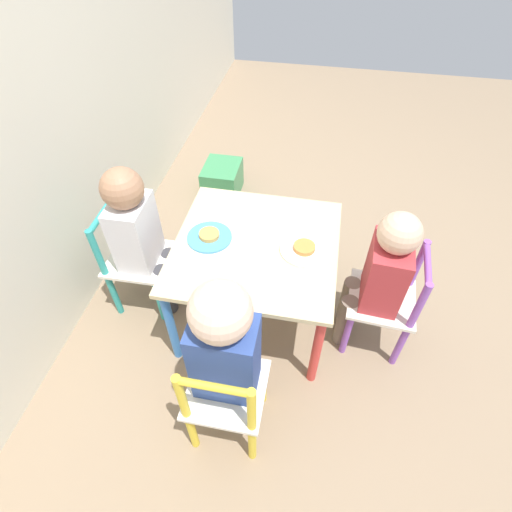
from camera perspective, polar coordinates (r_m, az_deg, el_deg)
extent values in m
plane|color=#8C755B|center=(1.90, 0.00, -7.87)|extent=(6.00, 6.00, 0.00)
cube|color=beige|center=(1.57, 0.00, 1.42)|extent=(0.64, 0.64, 0.02)
cylinder|color=#DB3D38|center=(1.55, 8.62, -13.24)|extent=(0.04, 0.04, 0.42)
cylinder|color=green|center=(1.91, 10.07, 1.51)|extent=(0.04, 0.04, 0.42)
cylinder|color=#387AD1|center=(1.63, -12.03, -9.83)|extent=(0.04, 0.04, 0.42)
cylinder|color=#E5599E|center=(1.97, -6.61, 3.72)|extent=(0.04, 0.04, 0.42)
cube|color=silver|center=(1.68, 17.52, -5.87)|extent=(0.28, 0.28, 0.02)
cylinder|color=#8E51BC|center=(1.84, 13.50, -5.38)|extent=(0.03, 0.03, 0.26)
cylinder|color=#8E51BC|center=(1.71, 12.83, -10.80)|extent=(0.03, 0.03, 0.26)
cylinder|color=#8E51BC|center=(1.87, 19.93, -6.51)|extent=(0.03, 0.03, 0.26)
cylinder|color=#8E51BC|center=(1.74, 19.84, -11.93)|extent=(0.03, 0.03, 0.26)
cylinder|color=#8E51BC|center=(1.68, 22.09, -1.17)|extent=(0.03, 0.03, 0.26)
cylinder|color=#8E51BC|center=(1.54, 22.21, -6.81)|extent=(0.03, 0.03, 0.26)
cylinder|color=#8E51BC|center=(1.53, 23.33, -1.08)|extent=(0.21, 0.04, 0.02)
cube|color=silver|center=(1.82, -16.39, -0.41)|extent=(0.27, 0.27, 0.02)
cylinder|color=teal|center=(1.82, -13.61, -6.18)|extent=(0.03, 0.03, 0.26)
cylinder|color=teal|center=(1.94, -11.60, -1.31)|extent=(0.03, 0.03, 0.26)
cylinder|color=teal|center=(1.90, -19.60, -5.14)|extent=(0.03, 0.03, 0.26)
cylinder|color=teal|center=(2.02, -17.28, -0.54)|extent=(0.03, 0.03, 0.26)
cylinder|color=teal|center=(1.72, -21.68, 0.23)|extent=(0.03, 0.03, 0.26)
cylinder|color=teal|center=(1.85, -19.00, 4.91)|extent=(0.03, 0.03, 0.26)
cylinder|color=teal|center=(1.71, -21.27, 5.45)|extent=(0.21, 0.03, 0.02)
cube|color=silver|center=(1.41, -4.17, -18.45)|extent=(0.26, 0.26, 0.02)
cylinder|color=yellow|center=(1.57, 1.03, -17.83)|extent=(0.03, 0.03, 0.26)
cylinder|color=yellow|center=(1.59, -6.82, -16.43)|extent=(0.03, 0.03, 0.26)
cylinder|color=yellow|center=(1.49, -0.54, -25.08)|extent=(0.03, 0.03, 0.26)
cylinder|color=yellow|center=(1.52, -9.14, -23.38)|extent=(0.03, 0.03, 0.26)
cylinder|color=yellow|center=(1.25, -0.63, -21.31)|extent=(0.03, 0.03, 0.26)
cylinder|color=yellow|center=(1.28, -10.54, -19.34)|extent=(0.03, 0.03, 0.26)
cylinder|color=yellow|center=(1.15, -6.12, -18.11)|extent=(0.02, 0.21, 0.02)
cylinder|color=#7A6B5B|center=(1.80, 12.93, -6.51)|extent=(0.07, 0.07, 0.27)
cylinder|color=#7A6B5B|center=(1.74, 12.60, -9.07)|extent=(0.07, 0.07, 0.27)
cube|color=#B23338|center=(1.57, 18.00, -2.39)|extent=(0.21, 0.15, 0.28)
sphere|color=#DBB293|center=(1.43, 19.85, 3.08)|extent=(0.15, 0.15, 0.15)
cylinder|color=#38383D|center=(1.84, -12.68, -4.75)|extent=(0.07, 0.07, 0.27)
cylinder|color=#38383D|center=(1.90, -11.74, -2.45)|extent=(0.07, 0.07, 0.27)
cube|color=silver|center=(1.70, -16.88, 3.22)|extent=(0.20, 0.14, 0.31)
sphere|color=#A37556|center=(1.57, -18.60, 9.13)|extent=(0.16, 0.16, 0.16)
cylinder|color=#7A6B5B|center=(1.57, -0.97, -16.91)|extent=(0.07, 0.07, 0.27)
cylinder|color=#7A6B5B|center=(1.58, -4.67, -16.26)|extent=(0.07, 0.07, 0.27)
cube|color=#2D478E|center=(1.26, -4.37, -14.33)|extent=(0.14, 0.20, 0.33)
sphere|color=beige|center=(1.06, -5.09, -7.98)|extent=(0.18, 0.18, 0.18)
cylinder|color=white|center=(1.54, 6.87, 0.88)|extent=(0.18, 0.18, 0.01)
cylinder|color=#D6843D|center=(1.53, 6.92, 1.25)|extent=(0.08, 0.08, 0.02)
cylinder|color=#4C9EE0|center=(1.59, -6.66, 2.70)|extent=(0.18, 0.18, 0.01)
cylinder|color=gold|center=(1.58, -6.71, 3.06)|extent=(0.08, 0.08, 0.02)
cube|color=#3D8E56|center=(2.49, -4.83, 10.80)|extent=(0.25, 0.21, 0.19)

